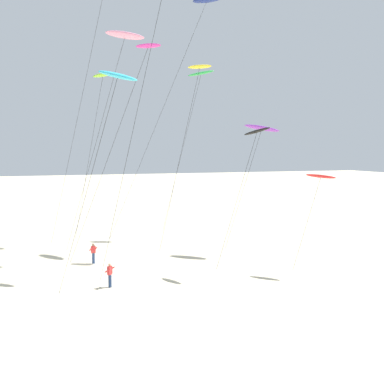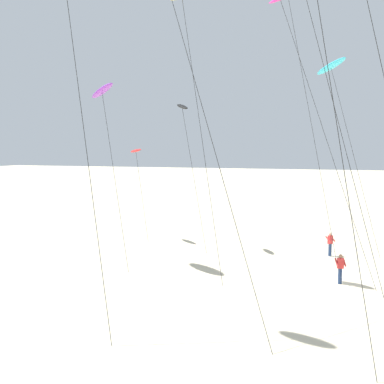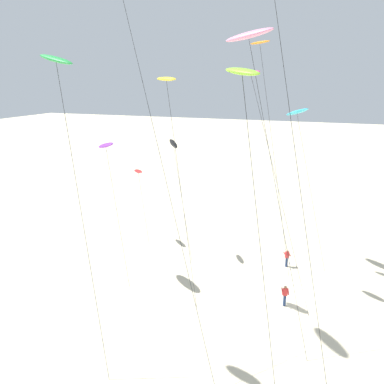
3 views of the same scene
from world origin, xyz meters
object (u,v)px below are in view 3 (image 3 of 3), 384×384
at_px(kite_magenta, 252,77).
at_px(kite_green, 56,62).
at_px(kite_cyan, 297,113).
at_px(kite_yellow, 167,82).
at_px(kite_orange, 261,49).
at_px(kite_flyer_middle, 287,257).
at_px(kite_pink, 249,36).
at_px(kite_flyer_nearest, 285,295).
at_px(kite_red, 138,172).
at_px(kite_purple, 106,146).
at_px(kite_lime, 243,76).
at_px(kite_black, 174,145).

distance_m(kite_magenta, kite_green, 14.22).
relative_size(kite_cyan, kite_yellow, 0.85).
bearing_deg(kite_cyan, kite_magenta, 153.29).
relative_size(kite_orange, kite_flyer_middle, 11.60).
xyz_separation_m(kite_green, kite_pink, (6.40, -8.99, 1.57)).
relative_size(kite_cyan, kite_flyer_nearest, 8.41).
height_order(kite_red, kite_flyer_nearest, kite_red).
height_order(kite_purple, kite_lime, kite_lime).
distance_m(kite_magenta, kite_black, 10.04).
bearing_deg(kite_flyer_nearest, kite_purple, 88.20).
xyz_separation_m(kite_cyan, kite_black, (-3.04, 10.53, -2.97)).
distance_m(kite_purple, kite_flyer_middle, 18.59).
relative_size(kite_black, kite_yellow, 0.66).
xyz_separation_m(kite_red, kite_lime, (-16.28, -14.00, 9.21)).
bearing_deg(kite_lime, kite_flyer_nearest, -12.98).
height_order(kite_black, kite_red, kite_black).
height_order(kite_black, kite_lime, kite_lime).
distance_m(kite_flyer_nearest, kite_flyer_middle, 6.44).
distance_m(kite_cyan, kite_green, 21.14).
height_order(kite_cyan, kite_orange, kite_orange).
xyz_separation_m(kite_red, kite_orange, (-0.49, -11.96, 11.40)).
bearing_deg(kite_pink, kite_cyan, -11.41).
distance_m(kite_cyan, kite_purple, 16.75).
bearing_deg(kite_magenta, kite_yellow, 124.06).
distance_m(kite_green, kite_yellow, 8.56).
bearing_deg(kite_flyer_middle, kite_lime, 174.67).
distance_m(kite_lime, kite_flyer_nearest, 17.80).
bearing_deg(kite_flyer_middle, kite_green, 141.58).
bearing_deg(kite_red, kite_flyer_middle, -95.31).
bearing_deg(kite_yellow, kite_flyer_middle, -52.62).
relative_size(kite_black, kite_lime, 0.65).
bearing_deg(kite_black, kite_purple, 149.40).
relative_size(kite_black, kite_flyer_nearest, 6.57).
bearing_deg(kite_lime, kite_green, 88.34).
relative_size(kite_purple, kite_yellow, 0.71).
xyz_separation_m(kite_cyan, kite_lime, (-17.81, 1.08, 3.00)).
bearing_deg(kite_flyer_middle, kite_yellow, 127.38).
bearing_deg(kite_purple, kite_pink, -100.65).
height_order(kite_green, kite_flyer_middle, kite_green).
distance_m(kite_purple, kite_green, 10.85).
height_order(kite_cyan, kite_yellow, kite_yellow).
relative_size(kite_magenta, kite_flyer_middle, 10.18).
xyz_separation_m(kite_magenta, kite_orange, (3.93, 0.13, 2.21)).
bearing_deg(kite_yellow, kite_orange, -34.55).
height_order(kite_purple, kite_green, kite_green).
bearing_deg(kite_pink, kite_black, 45.74).
xyz_separation_m(kite_lime, kite_pink, (6.69, 1.16, 2.29)).
xyz_separation_m(kite_magenta, kite_lime, (-11.86, -1.91, 0.01)).
height_order(kite_magenta, kite_flyer_nearest, kite_magenta).
relative_size(kite_cyan, kite_flyer_middle, 8.41).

